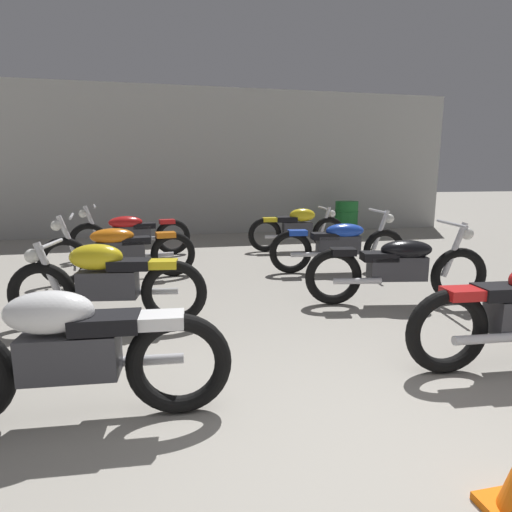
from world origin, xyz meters
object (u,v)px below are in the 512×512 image
(motorcycle_left_row_3, at_px, (131,233))
(motorcycle_right_row_1, at_px, (398,267))
(motorcycle_left_row_0, at_px, (69,352))
(motorcycle_left_row_1, at_px, (107,282))
(motorcycle_right_row_3, at_px, (298,228))
(motorcycle_right_row_2, at_px, (339,244))
(motorcycle_left_row_2, at_px, (119,250))
(oil_drum, at_px, (346,218))

(motorcycle_left_row_3, relative_size, motorcycle_right_row_1, 1.00)
(motorcycle_right_row_1, bearing_deg, motorcycle_left_row_0, -151.59)
(motorcycle_left_row_1, distance_m, motorcycle_left_row_3, 3.71)
(motorcycle_right_row_3, bearing_deg, motorcycle_right_row_2, -88.68)
(motorcycle_left_row_0, xyz_separation_m, motorcycle_left_row_3, (0.03, 5.44, -0.01))
(motorcycle_left_row_0, height_order, motorcycle_left_row_3, motorcycle_left_row_3)
(motorcycle_left_row_2, xyz_separation_m, oil_drum, (5.12, 3.57, -0.03))
(motorcycle_left_row_1, distance_m, motorcycle_right_row_3, 4.87)
(motorcycle_left_row_1, height_order, motorcycle_right_row_1, motorcycle_right_row_1)
(motorcycle_left_row_2, distance_m, motorcycle_right_row_3, 3.69)
(motorcycle_left_row_0, relative_size, motorcycle_left_row_2, 0.91)
(oil_drum, bearing_deg, motorcycle_left_row_2, -145.09)
(motorcycle_left_row_1, xyz_separation_m, motorcycle_left_row_3, (0.01, 3.71, -0.01))
(motorcycle_left_row_0, relative_size, oil_drum, 2.32)
(motorcycle_left_row_1, bearing_deg, oil_drum, 47.34)
(motorcycle_left_row_2, xyz_separation_m, motorcycle_right_row_2, (3.29, -0.19, 0.00))
(motorcycle_left_row_3, distance_m, oil_drum, 5.38)
(motorcycle_left_row_2, distance_m, motorcycle_left_row_3, 1.78)
(motorcycle_left_row_2, distance_m, oil_drum, 6.25)
(motorcycle_left_row_3, xyz_separation_m, motorcycle_right_row_1, (3.25, -3.67, 0.00))
(motorcycle_left_row_1, distance_m, oil_drum, 7.49)
(motorcycle_left_row_0, height_order, motorcycle_left_row_2, motorcycle_left_row_2)
(motorcycle_left_row_0, distance_m, motorcycle_left_row_3, 5.44)
(motorcycle_left_row_0, bearing_deg, motorcycle_left_row_1, 89.02)
(motorcycle_left_row_1, bearing_deg, motorcycle_right_row_2, 28.25)
(motorcycle_left_row_2, relative_size, oil_drum, 2.55)
(motorcycle_left_row_3, bearing_deg, motorcycle_left_row_2, -91.72)
(motorcycle_left_row_0, distance_m, oil_drum, 8.86)
(motorcycle_left_row_3, height_order, motorcycle_right_row_3, motorcycle_left_row_3)
(motorcycle_left_row_0, xyz_separation_m, motorcycle_right_row_3, (3.23, 5.41, 0.00))
(motorcycle_right_row_3, relative_size, oil_drum, 2.32)
(motorcycle_left_row_0, bearing_deg, motorcycle_right_row_2, 46.71)
(motorcycle_left_row_0, relative_size, motorcycle_right_row_3, 1.00)
(motorcycle_right_row_1, bearing_deg, motorcycle_right_row_2, 90.15)
(motorcycle_left_row_0, bearing_deg, motorcycle_left_row_2, 90.29)
(motorcycle_left_row_2, relative_size, motorcycle_right_row_2, 1.00)
(motorcycle_left_row_1, relative_size, motorcycle_left_row_3, 0.91)
(motorcycle_left_row_2, xyz_separation_m, motorcycle_right_row_1, (3.30, -1.89, 0.00))
(motorcycle_left_row_0, distance_m, motorcycle_right_row_3, 6.30)
(motorcycle_left_row_1, height_order, motorcycle_right_row_2, motorcycle_right_row_2)
(motorcycle_right_row_1, bearing_deg, motorcycle_left_row_2, 150.20)
(motorcycle_right_row_1, height_order, oil_drum, motorcycle_right_row_1)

